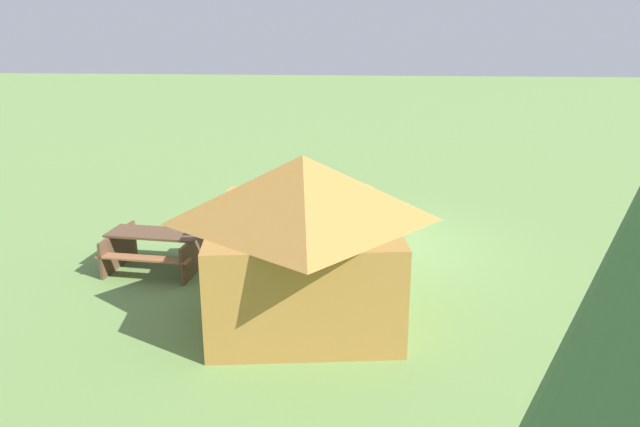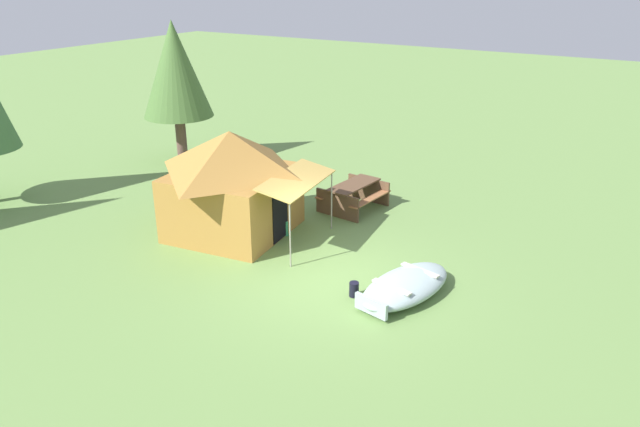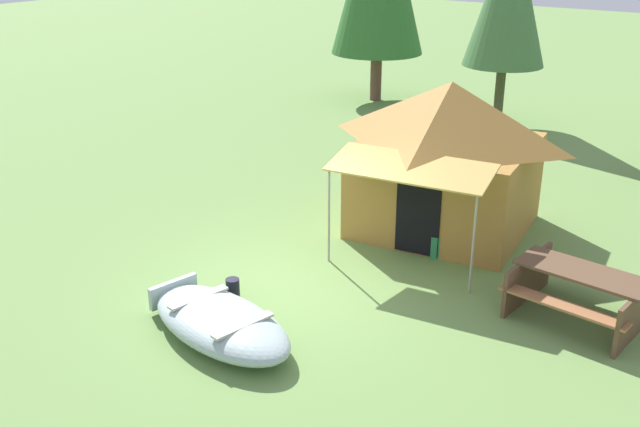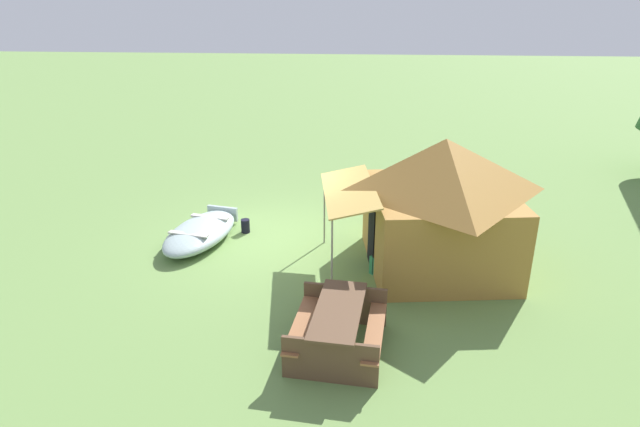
% 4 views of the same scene
% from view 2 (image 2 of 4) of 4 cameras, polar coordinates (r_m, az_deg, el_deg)
% --- Properties ---
extents(ground_plane, '(80.00, 80.00, 0.00)m').
position_cam_2_polar(ground_plane, '(13.43, 0.93, -6.27)').
color(ground_plane, '#698E49').
extents(beached_rowboat, '(2.71, 1.69, 0.45)m').
position_cam_2_polar(beached_rowboat, '(12.85, 8.06, -6.76)').
color(beached_rowboat, '#A0B5B4').
rests_on(beached_rowboat, ground_plane).
extents(canvas_cabin_tent, '(3.41, 4.09, 2.68)m').
position_cam_2_polar(canvas_cabin_tent, '(15.45, -8.29, 3.05)').
color(canvas_cabin_tent, '#A57534').
rests_on(canvas_cabin_tent, ground_plane).
extents(picnic_table, '(1.90, 1.58, 0.75)m').
position_cam_2_polar(picnic_table, '(17.13, 3.17, 1.91)').
color(picnic_table, brown).
rests_on(picnic_table, ground_plane).
extents(cooler_box, '(0.66, 0.66, 0.39)m').
position_cam_2_polar(cooler_box, '(15.67, -3.88, -1.16)').
color(cooler_box, '#32905B').
rests_on(cooler_box, ground_plane).
extents(fuel_can, '(0.23, 0.23, 0.32)m').
position_cam_2_polar(fuel_can, '(12.75, 3.22, -7.15)').
color(fuel_can, black).
rests_on(fuel_can, ground_plane).
extents(pine_tree_back_right, '(2.36, 2.36, 4.83)m').
position_cam_2_polar(pine_tree_back_right, '(21.35, -13.49, 13.04)').
color(pine_tree_back_right, brown).
rests_on(pine_tree_back_right, ground_plane).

